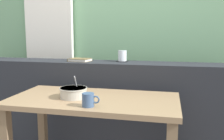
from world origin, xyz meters
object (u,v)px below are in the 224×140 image
at_px(breakfast_table, 94,113).
at_px(soup_bowl, 73,93).
at_px(coaster_square, 122,61).
at_px(ceramic_mug, 88,100).
at_px(juice_glass, 122,56).
at_px(closed_book, 80,60).
at_px(fork_utensil, 75,90).

height_order(breakfast_table, soup_bowl, soup_bowl).
height_order(coaster_square, soup_bowl, coaster_square).
distance_m(coaster_square, ceramic_mug, 0.85).
distance_m(breakfast_table, soup_bowl, 0.21).
bearing_deg(ceramic_mug, breakfast_table, 97.86).
bearing_deg(juice_glass, coaster_square, 180.00).
xyz_separation_m(juice_glass, soup_bowl, (-0.23, -0.65, -0.20)).
xyz_separation_m(closed_book, ceramic_mug, (0.33, -0.77, -0.16)).
xyz_separation_m(coaster_square, fork_utensil, (-0.30, -0.44, -0.19)).
bearing_deg(breakfast_table, juice_glass, 82.01).
distance_m(breakfast_table, fork_utensil, 0.30).
height_order(closed_book, soup_bowl, closed_book).
bearing_deg(soup_bowl, coaster_square, 70.59).
height_order(coaster_square, ceramic_mug, coaster_square).
xyz_separation_m(breakfast_table, closed_book, (-0.30, 0.56, 0.31)).
relative_size(breakfast_table, juice_glass, 11.91).
distance_m(fork_utensil, ceramic_mug, 0.46).
distance_m(juice_glass, fork_utensil, 0.58).
distance_m(coaster_square, closed_book, 0.40).
bearing_deg(juice_glass, ceramic_mug, -94.13).
distance_m(closed_book, soup_bowl, 0.63).
height_order(coaster_square, closed_book, closed_book).
height_order(fork_utensil, ceramic_mug, ceramic_mug).
distance_m(closed_book, ceramic_mug, 0.85).
bearing_deg(coaster_square, ceramic_mug, -94.13).
bearing_deg(coaster_square, closed_book, -170.78).
height_order(juice_glass, closed_book, juice_glass).
bearing_deg(closed_book, breakfast_table, -61.76).
bearing_deg(juice_glass, fork_utensil, -123.84).
bearing_deg(closed_book, fork_utensil, -75.88).
xyz_separation_m(breakfast_table, coaster_square, (0.09, 0.63, 0.30)).
bearing_deg(soup_bowl, juice_glass, 70.59).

